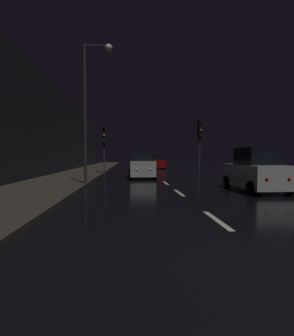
{
  "coord_description": "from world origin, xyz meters",
  "views": [
    {
      "loc": [
        -2.4,
        -4.16,
        1.75
      ],
      "look_at": [
        -1.29,
        12.09,
        1.03
      ],
      "focal_mm": 28.96,
      "sensor_mm": 36.0,
      "label": 1
    }
  ],
  "objects_px": {
    "traffic_light_far_left": "(104,139)",
    "traffic_light_far_right": "(200,135)",
    "car_approaching_headlights": "(142,165)",
    "streetlamp_overhead": "(92,94)",
    "car_parked_right_near": "(255,171)",
    "car_distant_taillights": "(158,162)"
  },
  "relations": [
    {
      "from": "streetlamp_overhead",
      "to": "car_distant_taillights",
      "type": "xyz_separation_m",
      "value": [
        6.25,
        21.43,
        -4.45
      ]
    },
    {
      "from": "car_distant_taillights",
      "to": "car_parked_right_near",
      "type": "xyz_separation_m",
      "value": [
        2.2,
        -24.47,
        0.07
      ]
    },
    {
      "from": "car_approaching_headlights",
      "to": "car_distant_taillights",
      "type": "bearing_deg",
      "value": 169.16
    },
    {
      "from": "traffic_light_far_right",
      "to": "car_approaching_headlights",
      "type": "relative_size",
      "value": 1.19
    },
    {
      "from": "traffic_light_far_right",
      "to": "streetlamp_overhead",
      "type": "xyz_separation_m",
      "value": [
        -9.25,
        -10.64,
        1.5
      ]
    },
    {
      "from": "streetlamp_overhead",
      "to": "car_parked_right_near",
      "type": "distance_m",
      "value": 9.99
    },
    {
      "from": "car_approaching_headlights",
      "to": "traffic_light_far_right",
      "type": "bearing_deg",
      "value": 130.93
    },
    {
      "from": "traffic_light_far_left",
      "to": "traffic_light_far_right",
      "type": "relative_size",
      "value": 0.88
    },
    {
      "from": "car_distant_taillights",
      "to": "streetlamp_overhead",
      "type": "bearing_deg",
      "value": 163.75
    },
    {
      "from": "car_approaching_headlights",
      "to": "car_distant_taillights",
      "type": "xyz_separation_m",
      "value": [
        3.08,
        16.06,
        -0.1
      ]
    },
    {
      "from": "traffic_light_far_right",
      "to": "car_parked_right_near",
      "type": "relative_size",
      "value": 1.23
    },
    {
      "from": "streetlamp_overhead",
      "to": "car_parked_right_near",
      "type": "bearing_deg",
      "value": -19.8
    },
    {
      "from": "streetlamp_overhead",
      "to": "traffic_light_far_left",
      "type": "bearing_deg",
      "value": 91.24
    },
    {
      "from": "car_approaching_headlights",
      "to": "car_distant_taillights",
      "type": "relative_size",
      "value": 1.11
    },
    {
      "from": "streetlamp_overhead",
      "to": "car_approaching_headlights",
      "type": "relative_size",
      "value": 1.87
    },
    {
      "from": "traffic_light_far_right",
      "to": "car_distant_taillights",
      "type": "height_order",
      "value": "traffic_light_far_right"
    },
    {
      "from": "traffic_light_far_left",
      "to": "traffic_light_far_right",
      "type": "bearing_deg",
      "value": 87.17
    },
    {
      "from": "car_approaching_headlights",
      "to": "traffic_light_far_left",
      "type": "bearing_deg",
      "value": -143.32
    },
    {
      "from": "traffic_light_far_right",
      "to": "streetlamp_overhead",
      "type": "height_order",
      "value": "streetlamp_overhead"
    },
    {
      "from": "streetlamp_overhead",
      "to": "car_approaching_headlights",
      "type": "bearing_deg",
      "value": 59.43
    },
    {
      "from": "car_distant_taillights",
      "to": "car_parked_right_near",
      "type": "relative_size",
      "value": 0.93
    },
    {
      "from": "traffic_light_far_left",
      "to": "car_parked_right_near",
      "type": "xyz_separation_m",
      "value": [
        8.66,
        -12.96,
        -2.38
      ]
    }
  ]
}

